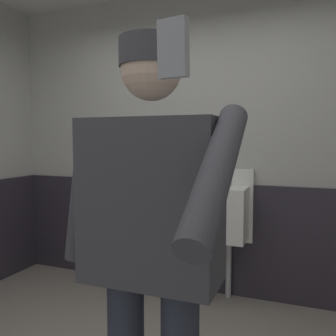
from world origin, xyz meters
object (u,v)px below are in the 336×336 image
at_px(urinal_left, 147,207).
at_px(person, 151,239).
at_px(urinal_middle, 227,213).
at_px(cell_phone, 173,48).

distance_m(urinal_left, person, 2.03).
bearing_deg(urinal_middle, person, -86.85).
relative_size(urinal_left, urinal_middle, 1.00).
bearing_deg(person, cell_phone, -61.46).
xyz_separation_m(urinal_left, person, (0.85, -1.82, 0.27)).
bearing_deg(urinal_left, cell_phone, -64.21).
xyz_separation_m(urinal_left, cell_phone, (1.12, -2.33, 0.80)).
distance_m(urinal_left, urinal_middle, 0.75).
relative_size(urinal_left, person, 0.71).
relative_size(urinal_middle, cell_phone, 11.27).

